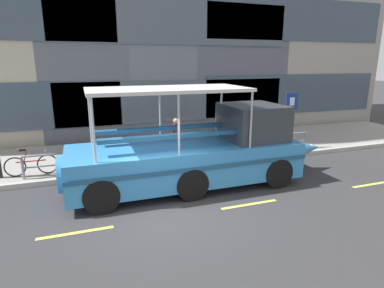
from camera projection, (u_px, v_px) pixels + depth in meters
ground_plane at (165, 209)px, 9.02m from camera, size 120.00×120.00×0.00m
sidewalk at (133, 154)px, 14.11m from camera, size 32.00×4.80×0.18m
curb_edge at (144, 171)px, 11.84m from camera, size 32.00×0.18×0.18m
lane_centreline at (170, 217)px, 8.54m from camera, size 25.80×0.12×0.01m
curb_guardrail at (184, 149)px, 12.53m from camera, size 11.58×0.09×0.82m
parking_sign at (291, 111)px, 14.16m from camera, size 0.60×0.12×2.55m
leaned_bicycle at (31, 165)px, 11.12m from camera, size 1.74×0.46×0.96m
duck_tour_boat at (202, 152)px, 10.65m from camera, size 9.37×2.57×3.28m
pedestrian_near_bow at (254, 129)px, 14.14m from camera, size 0.22×0.47×1.64m
pedestrian_mid_left at (176, 133)px, 13.33m from camera, size 0.41×0.30×1.60m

